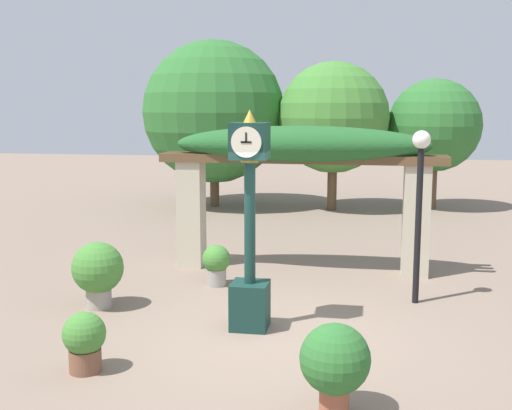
% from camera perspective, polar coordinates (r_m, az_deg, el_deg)
% --- Properties ---
extents(ground_plane, '(60.00, 60.00, 0.00)m').
position_cam_1_polar(ground_plane, '(8.96, 1.54, -11.48)').
color(ground_plane, '#7F6B5B').
extents(pedestal_clock, '(0.51, 0.54, 3.06)m').
position_cam_1_polar(pedestal_clock, '(8.87, -0.55, -2.52)').
color(pedestal_clock, '#14332D').
rests_on(pedestal_clock, ground).
extents(pergola, '(5.31, 1.07, 2.74)m').
position_cam_1_polar(pergola, '(11.95, 4.02, 4.04)').
color(pergola, '#BCB299').
rests_on(pergola, ground).
extents(potted_plant_near_left, '(0.51, 0.51, 0.72)m').
position_cam_1_polar(potted_plant_near_left, '(7.95, -15.01, -11.48)').
color(potted_plant_near_left, brown).
rests_on(potted_plant_near_left, ground).
extents(potted_plant_near_right, '(0.80, 0.80, 1.04)m').
position_cam_1_polar(potted_plant_near_right, '(10.23, -13.88, -5.66)').
color(potted_plant_near_right, gray).
rests_on(potted_plant_near_right, ground).
extents(potted_plant_far_left, '(0.49, 0.49, 0.72)m').
position_cam_1_polar(potted_plant_far_left, '(11.20, -3.54, -5.16)').
color(potted_plant_far_left, gray).
rests_on(potted_plant_far_left, ground).
extents(potted_plant_far_right, '(0.72, 0.72, 0.95)m').
position_cam_1_polar(potted_plant_far_right, '(6.70, 7.03, -13.67)').
color(potted_plant_far_right, '#9E563D').
rests_on(potted_plant_far_right, ground).
extents(lamp_post, '(0.28, 0.28, 2.73)m').
position_cam_1_polar(lamp_post, '(10.26, 14.35, 1.69)').
color(lamp_post, black).
rests_on(lamp_post, ground).
extents(tree_line, '(10.13, 4.32, 5.06)m').
position_cam_1_polar(tree_line, '(19.46, 1.92, 7.95)').
color(tree_line, brown).
rests_on(tree_line, ground).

